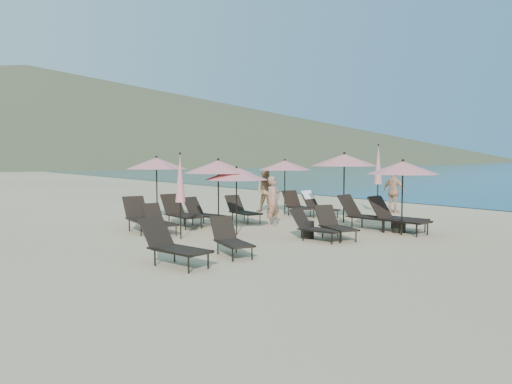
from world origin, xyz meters
TOP-DOWN VIEW (x-y plane):
  - ground at (0.00, 0.00)m, footprint 800.00×800.00m
  - volcanic_headland at (71.37, 302.62)m, footprint 690.00×690.00m
  - lounger_0 at (-5.94, -0.51)m, footprint 0.98×1.78m
  - lounger_1 at (-4.36, -0.35)m, footprint 0.87×1.56m
  - lounger_2 at (-1.40, -0.06)m, footprint 0.85×1.55m
  - lounger_3 at (-0.72, -0.15)m, footprint 1.01×1.65m
  - lounger_4 at (1.56, -0.50)m, footprint 0.82×1.88m
  - lounger_5 at (1.92, -0.18)m, footprint 0.94×1.88m
  - lounger_6 at (-4.45, 4.34)m, footprint 0.87×1.87m
  - lounger_7 at (-4.19, 3.69)m, footprint 0.66×1.53m
  - lounger_8 at (-2.94, 4.63)m, footprint 0.70×1.79m
  - lounger_9 at (-0.65, 4.35)m, footprint 0.68×1.61m
  - lounger_10 at (2.01, 4.41)m, footprint 1.01×1.76m
  - lounger_11 at (2.47, 3.80)m, footprint 0.61×1.58m
  - lounger_12 at (1.40, 0.58)m, footprint 0.94×1.91m
  - lounger_13 at (-2.17, 4.48)m, footprint 0.89×1.67m
  - umbrella_open_0 at (-2.73, 2.68)m, footprint 2.08×2.08m
  - umbrella_open_1 at (-2.50, 2.07)m, footprint 1.87×1.87m
  - umbrella_open_2 at (2.08, 2.10)m, footprint 2.28×2.28m
  - umbrella_open_3 at (-3.06, 6.08)m, footprint 2.16×2.16m
  - umbrella_open_4 at (1.94, 5.09)m, footprint 2.05×2.05m
  - umbrella_open_5 at (1.31, -0.88)m, footprint 2.06×2.06m
  - umbrella_closed_0 at (5.08, 3.06)m, footprint 0.33×0.33m
  - umbrella_closed_1 at (-4.15, 2.40)m, footprint 0.28×0.28m
  - side_table_0 at (-1.27, 0.37)m, footprint 0.37×0.37m
  - side_table_1 at (1.66, -0.52)m, footprint 0.41×0.41m
  - beachgoer_a at (-0.53, 2.78)m, footprint 0.67×0.52m
  - beachgoer_b at (1.90, 6.22)m, footprint 1.03×1.08m
  - beachgoer_c at (5.88, 2.88)m, footprint 0.49×1.06m

SIDE VIEW (x-z plane):
  - ground at x=0.00m, z-range 0.00..0.00m
  - side_table_1 at x=1.66m, z-range 0.00..0.43m
  - side_table_0 at x=-1.27m, z-range 0.00..0.48m
  - lounger_2 at x=-1.40m, z-range -0.03..0.82m
  - lounger_1 at x=-4.36m, z-range -0.03..0.82m
  - lounger_7 at x=-4.19m, z-range -0.03..0.83m
  - lounger_3 at x=-0.72m, z-range -0.03..0.86m
  - lounger_9 at x=-0.65m, z-range -0.03..0.88m
  - lounger_13 at x=-2.17m, z-range -0.03..0.88m
  - lounger_10 at x=2.01m, z-range -0.03..0.92m
  - lounger_0 at x=-5.94m, z-range -0.03..0.94m
  - lounger_11 at x=2.47m, z-range -0.02..0.95m
  - lounger_8 at x=-2.94m, z-range -0.03..1.00m
  - lounger_5 at x=1.92m, z-range -0.03..1.00m
  - lounger_6 at x=-4.45m, z-range -0.03..1.00m
  - lounger_12 at x=1.40m, z-range -0.03..1.02m
  - lounger_4 at x=1.56m, z-range -0.03..1.02m
  - beachgoer_a at x=-0.53m, z-range 0.00..1.65m
  - beachgoer_b at x=1.90m, z-range 0.00..1.76m
  - beachgoer_c at x=5.88m, z-range 0.00..1.77m
  - umbrella_closed_1 at x=-4.15m, z-range 0.47..2.87m
  - umbrella_open_1 at x=-2.50m, z-range 0.77..2.78m
  - umbrella_closed_0 at x=5.08m, z-range 0.55..3.34m
  - umbrella_open_4 at x=1.94m, z-range 0.85..3.05m
  - umbrella_open_5 at x=1.31m, z-range 0.85..3.07m
  - umbrella_open_0 at x=-2.73m, z-range 0.86..3.10m
  - umbrella_open_3 at x=-3.06m, z-range 0.89..3.22m
  - umbrella_open_2 at x=2.08m, z-range 0.94..3.39m
  - volcanic_headland at x=71.37m, z-range -1.01..53.99m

